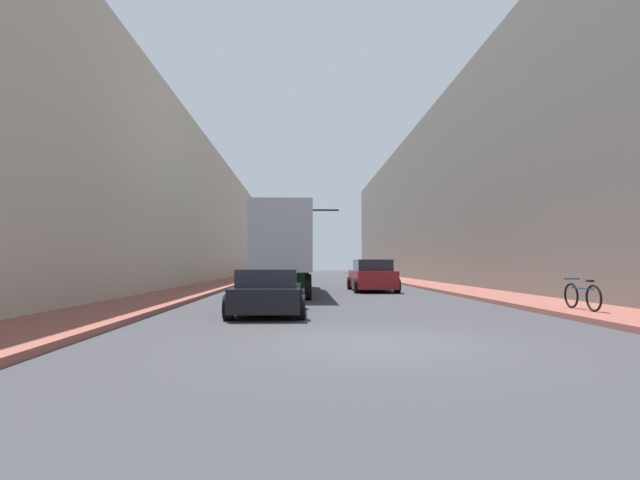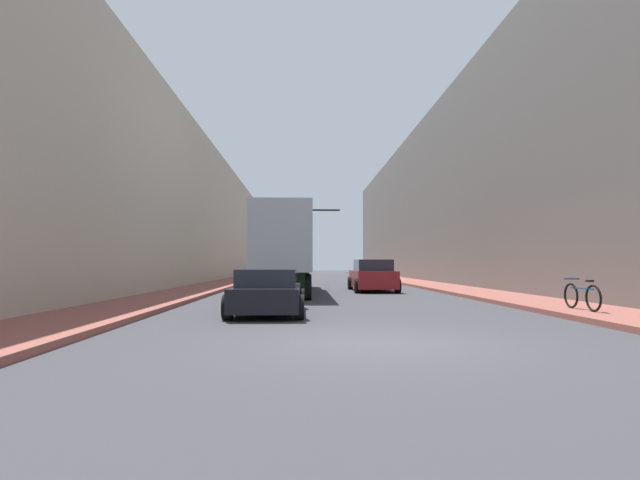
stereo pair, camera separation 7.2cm
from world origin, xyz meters
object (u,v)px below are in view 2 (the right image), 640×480
at_px(traffic_signal_gantry, 273,229).
at_px(semi_truck, 286,248).
at_px(suv_car, 372,276).
at_px(parked_bicycle, 582,296).
at_px(sedan_car, 268,292).

bearing_deg(traffic_signal_gantry, semi_truck, -83.36).
relative_size(suv_car, parked_bicycle, 2.65).
height_order(semi_truck, traffic_signal_gantry, traffic_signal_gantry).
bearing_deg(semi_truck, traffic_signal_gantry, 96.64).
height_order(semi_truck, sedan_car, semi_truck).
bearing_deg(sedan_car, suv_car, 68.46).
xyz_separation_m(semi_truck, sedan_car, (-0.14, -10.65, -1.58)).
height_order(sedan_car, suv_car, suv_car).
bearing_deg(parked_bicycle, traffic_signal_gantry, 112.99).
bearing_deg(parked_bicycle, suv_car, 108.19).
xyz_separation_m(suv_car, parked_bicycle, (4.08, -12.41, -0.25)).
bearing_deg(semi_truck, sedan_car, -90.75).
relative_size(sedan_car, suv_car, 0.91).
distance_m(semi_truck, sedan_car, 10.77).
relative_size(sedan_car, parked_bicycle, 2.41).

